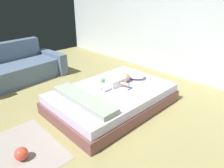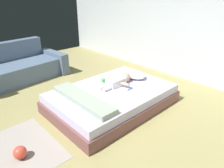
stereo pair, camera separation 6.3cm
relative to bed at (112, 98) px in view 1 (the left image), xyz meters
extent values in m
plane|color=#998F59|center=(0.02, -0.86, -0.16)|extent=(8.00, 8.00, 0.00)
cube|color=silver|center=(0.02, 2.14, 1.20)|extent=(8.00, 0.12, 2.73)
cube|color=brown|center=(0.00, 0.00, -0.07)|extent=(1.40, 2.09, 0.19)
cube|color=silver|center=(0.00, 0.00, 0.10)|extent=(1.35, 2.01, 0.14)
ellipsoid|color=white|center=(-0.13, 0.67, 0.23)|extent=(0.55, 0.36, 0.13)
cube|color=white|center=(-0.07, 0.16, 0.24)|extent=(0.20, 0.34, 0.13)
sphere|color=tan|center=(-0.07, 0.40, 0.26)|extent=(0.18, 0.18, 0.18)
cylinder|color=tan|center=(-0.24, 0.21, 0.24)|extent=(0.16, 0.06, 0.06)
cylinder|color=tan|center=(0.10, 0.21, 0.24)|extent=(0.17, 0.10, 0.06)
cylinder|color=white|center=(-0.12, -0.09, 0.20)|extent=(0.06, 0.17, 0.06)
cylinder|color=white|center=(-0.02, -0.09, 0.20)|extent=(0.06, 0.17, 0.06)
cube|color=blue|center=(0.22, 0.22, 0.18)|extent=(0.01, 0.13, 0.01)
cube|color=white|center=(0.22, 0.29, 0.19)|extent=(0.01, 0.02, 0.01)
cube|color=slate|center=(-2.22, -0.67, 0.04)|extent=(0.86, 1.54, 0.41)
cube|color=slate|center=(-2.69, -0.72, 0.25)|extent=(0.33, 1.49, 0.82)
cube|color=slate|center=(-2.30, 0.16, 0.09)|extent=(0.95, 0.28, 0.50)
cube|color=#A1988F|center=(-0.01, -1.75, -0.16)|extent=(1.16, 1.13, 0.01)
sphere|color=#DA4735|center=(0.15, -1.67, -0.07)|extent=(0.16, 0.16, 0.16)
cube|color=#98A695|center=(0.00, -0.61, 0.21)|extent=(1.26, 0.29, 0.08)
cube|color=#6BC670|center=(-0.33, 0.09, 0.21)|extent=(0.07, 0.07, 0.07)
camera|label=1|loc=(2.27, -2.21, 1.71)|focal=33.04mm
camera|label=2|loc=(2.32, -2.16, 1.71)|focal=33.04mm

